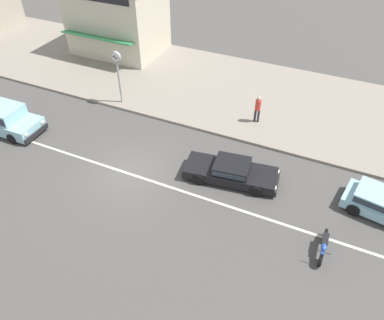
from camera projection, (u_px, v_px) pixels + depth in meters
The scene contains 9 objects.
ground_plane at pixel (129, 174), 19.28m from camera, with size 160.00×160.00×0.00m, color #4C4947.
lane_centre_stripe at pixel (129, 174), 19.28m from camera, with size 50.40×0.14×0.01m, color silver.
kerb_strip at pixel (205, 85), 26.12m from camera, with size 68.00×10.00×0.15m, color gray.
hatchback_pale_blue_1 at pixel (382, 203), 16.91m from camera, with size 3.85×2.27×1.10m.
sedan_black_2 at pixel (231, 171), 18.64m from camera, with size 4.88×2.29×1.06m.
motorcycle_1 at pixel (324, 245), 15.35m from camera, with size 0.56×1.94×0.80m.
street_clock at pixel (117, 65), 22.68m from camera, with size 0.64×0.22×3.44m.
pedestrian_near_clock at pixel (258, 107), 21.99m from camera, with size 0.34×0.34×1.70m.
shopfront_mid_block at pixel (117, 17), 28.71m from camera, with size 6.72×5.71×5.26m.
Camera 1 is at (8.85, -11.58, 13.06)m, focal length 35.00 mm.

